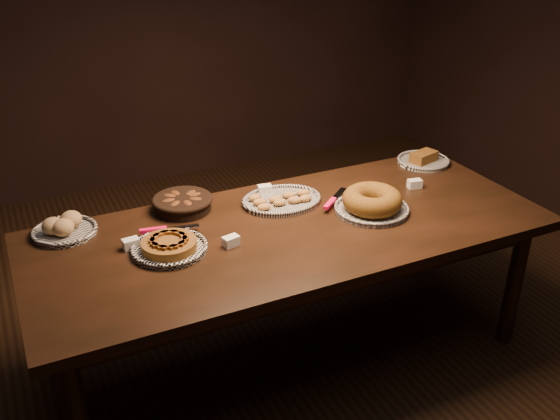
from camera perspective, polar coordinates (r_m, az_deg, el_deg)
name	(u,v)px	position (r m, az deg, el deg)	size (l,w,h in m)	color
ground	(290,355)	(3.30, 0.94, -13.09)	(5.00, 5.00, 0.00)	black
buffet_table	(291,240)	(2.91, 1.04, -2.80)	(2.40, 1.00, 0.75)	black
apple_tart_plate	(169,246)	(2.71, -10.10, -3.27)	(0.34, 0.35, 0.06)	white
madeleine_platter	(281,200)	(3.09, 0.13, 0.92)	(0.40, 0.32, 0.05)	black
bundt_cake_plate	(372,202)	(3.02, 8.39, 0.69)	(0.40, 0.43, 0.11)	black
croissant_basket	(183,202)	(3.04, -8.90, 0.72)	(0.34, 0.34, 0.07)	black
bread_roll_plate	(64,228)	(2.96, -19.18, -1.54)	(0.29, 0.29, 0.09)	white
loaf_plate	(423,160)	(3.65, 12.97, 4.48)	(0.30, 0.30, 0.07)	black
tent_cards	(292,211)	(2.96, 1.08, -0.13)	(1.56, 0.52, 0.04)	white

